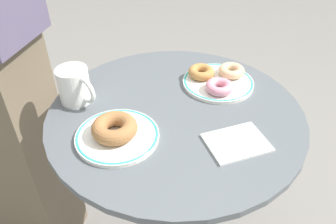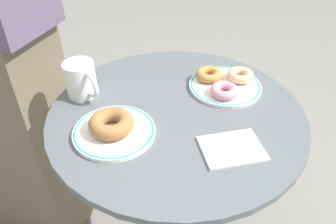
# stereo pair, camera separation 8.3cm
# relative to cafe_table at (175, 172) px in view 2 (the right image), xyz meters

# --- Properties ---
(cafe_table) EXTENTS (0.65, 0.65, 0.74)m
(cafe_table) POSITION_rel_cafe_table_xyz_m (0.00, 0.00, 0.00)
(cafe_table) COLOR #565B60
(cafe_table) RESTS_ON ground
(plate_left) EXTENTS (0.19, 0.19, 0.01)m
(plate_left) POSITION_rel_cafe_table_xyz_m (-0.17, -0.02, 0.24)
(plate_left) COLOR white
(plate_left) RESTS_ON cafe_table
(plate_right) EXTENTS (0.20, 0.20, 0.01)m
(plate_right) POSITION_rel_cafe_table_xyz_m (0.17, 0.04, 0.24)
(plate_right) COLOR white
(plate_right) RESTS_ON cafe_table
(donut_cinnamon) EXTENTS (0.14, 0.14, 0.04)m
(donut_cinnamon) POSITION_rel_cafe_table_xyz_m (-0.17, -0.01, 0.26)
(donut_cinnamon) COLOR #A36B3D
(donut_cinnamon) RESTS_ON plate_left
(donut_glazed) EXTENTS (0.08, 0.08, 0.03)m
(donut_glazed) POSITION_rel_cafe_table_xyz_m (0.22, 0.05, 0.26)
(donut_glazed) COLOR #E0B789
(donut_glazed) RESTS_ON plate_right
(donut_old_fashioned) EXTENTS (0.08, 0.08, 0.03)m
(donut_old_fashioned) POSITION_rel_cafe_table_xyz_m (0.14, 0.09, 0.26)
(donut_old_fashioned) COLOR #BC7F42
(donut_old_fashioned) RESTS_ON plate_right
(donut_pink_frosted) EXTENTS (0.11, 0.11, 0.03)m
(donut_pink_frosted) POSITION_rel_cafe_table_xyz_m (0.14, -0.00, 0.26)
(donut_pink_frosted) COLOR pink
(donut_pink_frosted) RESTS_ON plate_right
(paper_napkin) EXTENTS (0.15, 0.13, 0.01)m
(paper_napkin) POSITION_rel_cafe_table_xyz_m (0.05, -0.18, 0.23)
(paper_napkin) COLOR white
(paper_napkin) RESTS_ON cafe_table
(coffee_mug) EXTENTS (0.08, 0.12, 0.09)m
(coffee_mug) POSITION_rel_cafe_table_xyz_m (-0.20, 0.17, 0.28)
(coffee_mug) COLOR white
(coffee_mug) RESTS_ON cafe_table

